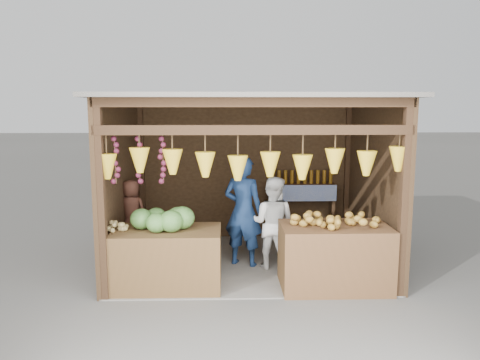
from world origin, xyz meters
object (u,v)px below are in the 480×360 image
Objects in this scene: counter_left at (167,259)px; vendor_seated at (132,212)px; counter_right at (334,257)px; woman_standing at (273,223)px; man_standing at (243,211)px.

counter_left is 1.41× the size of vendor_seated.
woman_standing is (-0.77, 0.83, 0.28)m from counter_right.
man_standing is 1.79m from vendor_seated.
woman_standing is (1.53, 0.76, 0.31)m from counter_left.
counter_left is at bearing 47.37° from woman_standing.
man_standing is 1.68× the size of vendor_seated.
man_standing is at bearing 39.57° from counter_left.
woman_standing is 2.25m from vendor_seated.
counter_left is 0.84× the size of man_standing.
man_standing is 1.21× the size of woman_standing.
counter_right is 3.24m from vendor_seated.
counter_left is at bearing 178.28° from counter_right.
counter_right is at bearing 165.98° from man_standing.
woman_standing is at bearing -172.77° from man_standing.
counter_left is 1.48m from man_standing.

